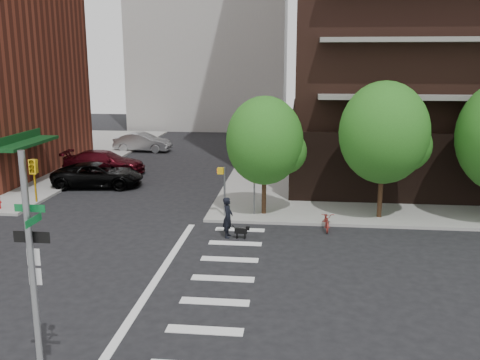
{
  "coord_description": "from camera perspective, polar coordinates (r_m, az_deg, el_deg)",
  "views": [
    {
      "loc": [
        5.71,
        -18.79,
        8.16
      ],
      "look_at": [
        3.0,
        6.0,
        2.5
      ],
      "focal_mm": 40.0,
      "sensor_mm": 36.0,
      "label": 1
    }
  ],
  "objects": [
    {
      "name": "dog",
      "position": [
        24.89,
        0.18,
        -5.45
      ],
      "size": [
        0.7,
        0.22,
        0.59
      ],
      "rotation": [
        0.0,
        0.0,
        -0.05
      ],
      "color": "black",
      "rests_on": "ground"
    },
    {
      "name": "parked_car_silver",
      "position": [
        49.02,
        -10.35,
        3.99
      ],
      "size": [
        2.09,
        5.18,
        1.67
      ],
      "primitive_type": "imported",
      "rotation": [
        0.0,
        0.0,
        1.51
      ],
      "color": "gray",
      "rests_on": "ground"
    },
    {
      "name": "scooter",
      "position": [
        26.48,
        9.24,
        -4.28
      ],
      "size": [
        0.66,
        1.78,
        0.93
      ],
      "primitive_type": "imported",
      "rotation": [
        0.0,
        0.0,
        0.03
      ],
      "color": "#A02E28",
      "rests_on": "ground"
    },
    {
      "name": "tree_b",
      "position": [
        27.86,
        15.1,
        4.89
      ],
      "size": [
        4.5,
        4.5,
        6.65
      ],
      "color": "#301E11",
      "rests_on": "sidewalk_ne"
    },
    {
      "name": "parked_car_maroon",
      "position": [
        39.93,
        -14.27,
        1.84
      ],
      "size": [
        2.74,
        5.99,
        1.7
      ],
      "primitive_type": "imported",
      "rotation": [
        0.0,
        0.0,
        1.63
      ],
      "color": "#3E0810",
      "rests_on": "ground"
    },
    {
      "name": "ground",
      "position": [
        21.26,
        -9.99,
        -9.98
      ],
      "size": [
        120.0,
        120.0,
        0.0
      ],
      "primitive_type": "plane",
      "color": "black",
      "rests_on": "ground"
    },
    {
      "name": "parked_car_black",
      "position": [
        35.89,
        -14.89,
        0.52
      ],
      "size": [
        3.23,
        5.99,
        1.6
      ],
      "primitive_type": "imported",
      "rotation": [
        0.0,
        0.0,
        1.68
      ],
      "color": "black",
      "rests_on": "ground"
    },
    {
      "name": "dog_walker",
      "position": [
        24.93,
        -1.31,
        -4.01
      ],
      "size": [
        0.72,
        0.5,
        1.92
      ],
      "primitive_type": "imported",
      "rotation": [
        0.0,
        0.0,
        1.51
      ],
      "color": "black",
      "rests_on": "ground"
    },
    {
      "name": "traffic_signal",
      "position": [
        13.98,
        -20.99,
        -11.1
      ],
      "size": [
        0.9,
        0.75,
        6.0
      ],
      "color": "slate",
      "rests_on": "sidewalk_s"
    },
    {
      "name": "tree_a",
      "position": [
        27.65,
        2.63,
        4.22
      ],
      "size": [
        4.0,
        4.0,
        5.9
      ],
      "color": "#301E11",
      "rests_on": "sidewalk_ne"
    },
    {
      "name": "pedestrian_signal",
      "position": [
        27.65,
        -0.98,
        -0.39
      ],
      "size": [
        2.18,
        0.67,
        2.6
      ],
      "color": "slate",
      "rests_on": "sidewalk_ne"
    },
    {
      "name": "crosswalk",
      "position": [
        20.78,
        -4.04,
        -10.36
      ],
      "size": [
        3.85,
        13.0,
        0.01
      ],
      "color": "silver",
      "rests_on": "ground"
    }
  ]
}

